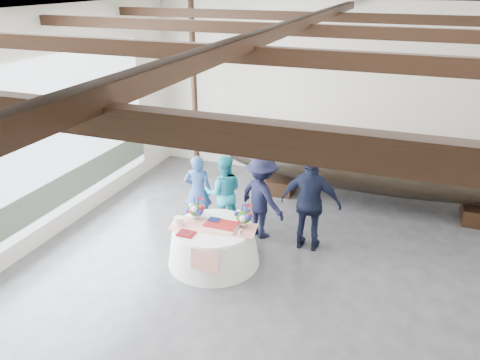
% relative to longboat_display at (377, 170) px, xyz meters
% --- Properties ---
extents(floor, '(10.00, 12.00, 0.01)m').
position_rel_longboat_display_xyz_m(floor, '(-1.08, -4.78, -0.89)').
color(floor, '#3D3D42').
rests_on(floor, ground).
extents(wall_back, '(10.00, 0.02, 4.50)m').
position_rel_longboat_display_xyz_m(wall_back, '(-1.08, 1.22, 1.36)').
color(wall_back, silver).
rests_on(wall_back, ground).
extents(ceiling, '(10.00, 12.00, 0.01)m').
position_rel_longboat_display_xyz_m(ceiling, '(-1.08, -4.78, 3.61)').
color(ceiling, white).
rests_on(ceiling, wall_back).
extents(pavilion_structure, '(9.80, 11.76, 4.50)m').
position_rel_longboat_display_xyz_m(pavilion_structure, '(-1.08, -3.96, 3.11)').
color(pavilion_structure, black).
rests_on(pavilion_structure, ground).
extents(open_bay, '(0.03, 7.00, 3.20)m').
position_rel_longboat_display_xyz_m(open_bay, '(-6.02, -3.78, 0.93)').
color(open_bay, silver).
rests_on(open_bay, ground).
extents(longboat_display, '(7.47, 1.49, 1.40)m').
position_rel_longboat_display_xyz_m(longboat_display, '(0.00, 0.00, 0.00)').
color(longboat_display, black).
rests_on(longboat_display, ground).
extents(banquet_table, '(1.73, 1.73, 0.74)m').
position_rel_longboat_display_xyz_m(banquet_table, '(-2.56, -3.51, -0.52)').
color(banquet_table, white).
rests_on(banquet_table, ground).
extents(tabletop_items, '(1.66, 0.95, 0.40)m').
position_rel_longboat_display_xyz_m(tabletop_items, '(-2.57, -3.38, -0.00)').
color(tabletop_items, red).
rests_on(tabletop_items, banquet_table).
extents(guest_woman_blue, '(0.67, 0.54, 1.59)m').
position_rel_longboat_display_xyz_m(guest_woman_blue, '(-3.44, -2.30, -0.10)').
color(guest_woman_blue, navy).
rests_on(guest_woman_blue, ground).
extents(guest_woman_teal, '(0.99, 0.90, 1.66)m').
position_rel_longboat_display_xyz_m(guest_woman_teal, '(-2.88, -2.25, -0.06)').
color(guest_woman_teal, teal).
rests_on(guest_woman_teal, ground).
extents(guest_man_left, '(1.31, 1.13, 1.76)m').
position_rel_longboat_display_xyz_m(guest_man_left, '(-2.03, -2.26, -0.01)').
color(guest_man_left, black).
rests_on(guest_man_left, ground).
extents(guest_man_right, '(1.17, 0.49, 2.00)m').
position_rel_longboat_display_xyz_m(guest_man_right, '(-1.00, -2.40, 0.10)').
color(guest_man_right, black).
rests_on(guest_man_right, ground).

